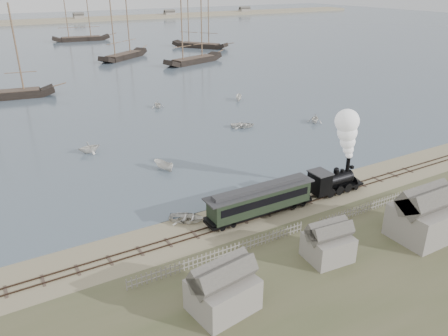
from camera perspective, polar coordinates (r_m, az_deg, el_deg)
ground at (r=50.46m, az=2.33°, el=-5.52°), size 600.00×600.00×0.00m
harbor_water at (r=209.88m, az=-24.21°, el=14.95°), size 600.00×336.00×0.06m
rail_track at (r=48.99m, az=3.59°, el=-6.45°), size 120.00×1.80×0.16m
picket_fence_west at (r=42.53m, az=-0.10°, el=-11.65°), size 19.00×0.10×1.20m
picket_fence_east at (r=52.90m, az=18.39°, el=-5.36°), size 15.00×0.10×1.20m
shed_left at (r=37.08m, az=-0.15°, el=-17.86°), size 5.00×4.00×4.10m
shed_mid at (r=43.59m, az=13.25°, el=-11.39°), size 4.00×3.50×3.60m
shed_right at (r=49.93m, az=24.27°, el=-8.17°), size 6.00×5.00×5.10m
far_spit at (r=289.11m, az=-26.39°, el=16.45°), size 500.00×20.00×1.80m
locomotive at (r=54.86m, az=15.43°, el=1.44°), size 8.07×3.01×10.06m
passenger_coach at (r=48.59m, az=4.76°, el=-4.07°), size 13.26×2.56×3.22m
beached_dinghy at (r=48.28m, az=-4.85°, el=-6.48°), size 4.59×4.84×0.82m
rowboat_1 at (r=69.37m, az=-17.21°, el=2.64°), size 3.23×3.65×1.79m
rowboat_2 at (r=60.86m, az=-7.89°, el=0.32°), size 3.57×2.50×1.29m
rowboat_3 at (r=78.04m, az=2.45°, el=5.65°), size 4.55×5.13×0.88m
rowboat_4 at (r=82.14m, az=11.81°, el=6.36°), size 4.00×4.03×1.61m
rowboat_5 at (r=95.77m, az=1.94°, el=9.17°), size 3.24×2.76×1.21m
rowboat_7 at (r=90.99m, az=-8.67°, el=8.26°), size 3.05×2.65×1.57m
schooner_3 at (r=150.01m, az=-13.29°, el=17.50°), size 20.03×16.39×20.00m
schooner_4 at (r=138.80m, az=-4.08°, el=17.58°), size 22.10×11.57×20.00m
schooner_5 at (r=171.06m, az=-3.25°, el=18.73°), size 17.00×20.53×20.00m
schooner_8 at (r=199.55m, az=-18.48°, el=18.34°), size 23.56×8.20×20.00m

